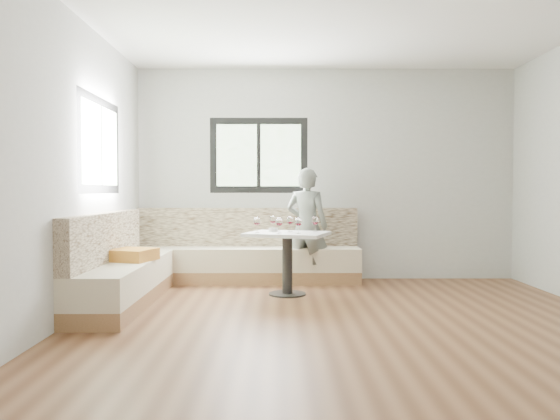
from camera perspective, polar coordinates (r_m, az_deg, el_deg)
The scene contains 11 objects.
room at distance 4.90m, azimuth 6.41°, elevation 4.74°, with size 5.01×5.01×2.81m.
banquette at distance 6.54m, azimuth -8.58°, elevation -5.44°, with size 2.90×2.80×0.95m.
table at distance 6.17m, azimuth 0.77°, elevation -4.00°, with size 1.03×0.91×0.71m.
person at distance 6.91m, azimuth 2.84°, elevation -1.68°, with size 0.53×0.35×1.47m, color #61665E.
olive_ramekin at distance 6.27m, azimuth -0.71°, elevation -2.07°, with size 0.11×0.11×0.04m.
wine_glass_a at distance 6.10m, azimuth -2.42°, elevation -1.22°, with size 0.08×0.08×0.18m.
wine_glass_b at distance 6.00m, azimuth -0.08°, elevation -1.27°, with size 0.08×0.08×0.18m.
wine_glass_c at distance 5.96m, azimuth 1.94°, elevation -1.29°, with size 0.08×0.08×0.18m.
wine_glass_d at distance 6.25m, azimuth 1.06°, elevation -1.14°, with size 0.08×0.08×0.18m.
wine_glass_e at distance 6.19m, azimuth 3.70°, elevation -1.17°, with size 0.08×0.08×0.18m.
wine_glass_f at distance 6.38m, azimuth -0.73°, elevation -1.07°, with size 0.08×0.08×0.18m.
Camera 1 is at (-0.64, -4.78, 1.18)m, focal length 35.00 mm.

